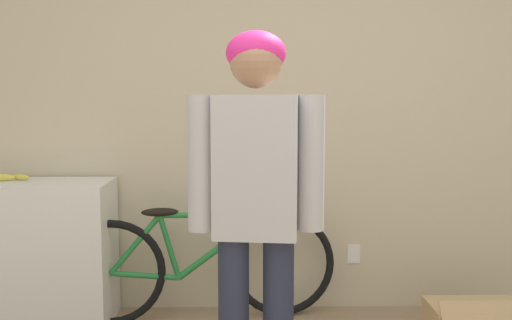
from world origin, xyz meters
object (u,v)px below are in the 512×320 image
person (256,189)px  banana (1,177)px  cardboard_box (476,320)px  bicycle (199,265)px

person → banana: person is taller
cardboard_box → banana: bearing=174.1°
person → cardboard_box: bearing=40.0°
banana → cardboard_box: banana is taller
banana → bicycle: bearing=-1.8°
bicycle → cardboard_box: size_ratio=3.11×
person → banana: size_ratio=4.63×
person → bicycle: size_ratio=0.97×
bicycle → person: bearing=-81.7°
bicycle → banana: bearing=169.8°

